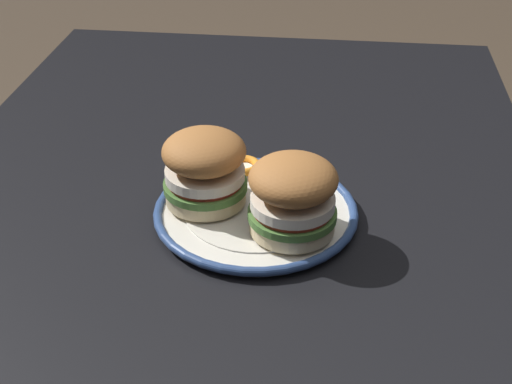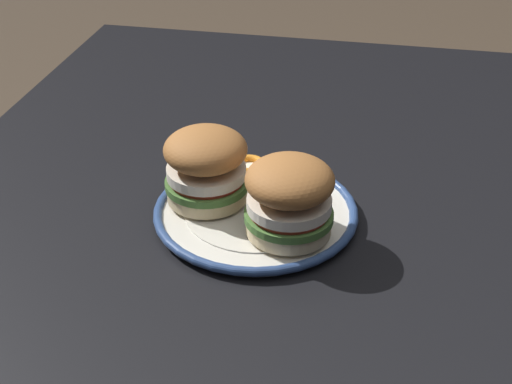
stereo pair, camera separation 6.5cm
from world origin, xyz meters
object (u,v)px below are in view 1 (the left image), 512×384
object	(u,v)px
dining_table	(229,277)
sandwich_half_left	(293,195)
dinner_plate	(256,211)
sandwich_half_right	(205,167)

from	to	relation	value
dining_table	sandwich_half_left	size ratio (longest dim) A/B	9.43
sandwich_half_left	dinner_plate	bearing A→B (deg)	47.65
sandwich_half_left	dining_table	bearing A→B (deg)	63.56
sandwich_half_right	sandwich_half_left	bearing A→B (deg)	-114.37
dinner_plate	sandwich_half_right	xyz separation A→B (m)	(0.01, 0.07, 0.06)
sandwich_half_left	sandwich_half_right	bearing A→B (deg)	65.63
dinner_plate	sandwich_half_left	world-z (taller)	sandwich_half_left
dinner_plate	sandwich_half_right	world-z (taller)	sandwich_half_right
dining_table	sandwich_half_right	size ratio (longest dim) A/B	9.24
dining_table	sandwich_half_left	bearing A→B (deg)	-116.44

